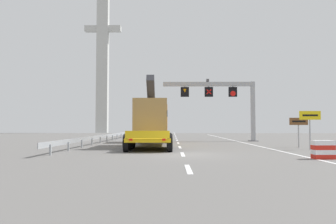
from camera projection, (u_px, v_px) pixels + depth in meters
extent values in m
plane|color=slate|center=(185.00, 155.00, 17.55)|extent=(112.00, 112.00, 0.00)
cube|color=silver|center=(188.00, 169.00, 11.56)|extent=(0.20, 2.60, 0.01)
cube|color=silver|center=(183.00, 154.00, 17.62)|extent=(0.20, 2.60, 0.01)
cube|color=silver|center=(180.00, 147.00, 23.68)|extent=(0.20, 2.60, 0.01)
cube|color=silver|center=(178.00, 143.00, 29.74)|extent=(0.20, 2.60, 0.01)
cube|color=silver|center=(177.00, 140.00, 35.80)|extent=(0.20, 2.60, 0.01)
cube|color=silver|center=(176.00, 138.00, 41.87)|extent=(0.20, 2.60, 0.01)
cube|color=silver|center=(176.00, 137.00, 47.93)|extent=(0.20, 2.60, 0.01)
cube|color=silver|center=(175.00, 136.00, 53.99)|extent=(0.20, 2.60, 0.01)
cube|color=silver|center=(175.00, 135.00, 60.05)|extent=(0.20, 2.60, 0.01)
cube|color=silver|center=(175.00, 134.00, 66.11)|extent=(0.20, 2.60, 0.01)
cube|color=silver|center=(174.00, 133.00, 72.17)|extent=(0.20, 2.60, 0.01)
cube|color=silver|center=(174.00, 133.00, 78.23)|extent=(0.20, 2.60, 0.01)
cube|color=silver|center=(174.00, 132.00, 84.29)|extent=(0.20, 2.60, 0.01)
cube|color=silver|center=(245.00, 143.00, 29.47)|extent=(0.20, 63.00, 0.01)
cube|color=#9EA0A5|center=(253.00, 111.00, 33.51)|extent=(0.40, 0.40, 6.39)
cube|color=slate|center=(253.00, 141.00, 33.36)|extent=(0.90, 0.90, 0.08)
cube|color=#9EA0A5|center=(209.00, 84.00, 33.69)|extent=(9.83, 0.44, 0.44)
cube|color=#4C4C51|center=(208.00, 80.00, 33.71)|extent=(0.28, 0.40, 0.28)
cube|color=black|center=(233.00, 92.00, 33.63)|extent=(0.89, 0.24, 1.05)
cube|color=#9EA0A5|center=(233.00, 87.00, 33.65)|extent=(0.08, 0.08, 0.16)
cone|color=red|center=(233.00, 93.00, 33.49)|extent=(0.57, 0.02, 0.57)
cube|color=black|center=(209.00, 92.00, 33.66)|extent=(0.89, 0.24, 1.05)
cube|color=#9EA0A5|center=(209.00, 87.00, 33.68)|extent=(0.08, 0.08, 0.16)
cube|color=red|center=(209.00, 92.00, 33.53)|extent=(0.55, 0.02, 0.55)
cube|color=red|center=(209.00, 92.00, 33.53)|extent=(0.55, 0.02, 0.55)
cube|color=black|center=(185.00, 92.00, 33.69)|extent=(0.89, 0.24, 1.05)
cube|color=#9EA0A5|center=(185.00, 87.00, 33.71)|extent=(0.08, 0.08, 0.16)
cone|color=orange|center=(185.00, 91.00, 33.56)|extent=(0.32, 0.32, 0.37)
cube|color=yellow|center=(151.00, 138.00, 23.85)|extent=(3.04, 10.46, 0.24)
cube|color=yellow|center=(147.00, 135.00, 18.60)|extent=(2.66, 0.14, 0.44)
cylinder|color=black|center=(126.00, 143.00, 19.33)|extent=(0.35, 1.11, 1.10)
cylinder|color=black|center=(170.00, 143.00, 19.37)|extent=(0.35, 1.11, 1.10)
cylinder|color=black|center=(128.00, 142.00, 20.38)|extent=(0.35, 1.11, 1.10)
cylinder|color=black|center=(170.00, 142.00, 20.41)|extent=(0.35, 1.11, 1.10)
cylinder|color=black|center=(130.00, 141.00, 21.43)|extent=(0.35, 1.11, 1.10)
cylinder|color=black|center=(169.00, 141.00, 21.46)|extent=(0.35, 1.11, 1.10)
cylinder|color=black|center=(132.00, 141.00, 22.48)|extent=(0.35, 1.11, 1.10)
cylinder|color=black|center=(169.00, 141.00, 22.51)|extent=(0.35, 1.11, 1.10)
cylinder|color=black|center=(133.00, 140.00, 23.53)|extent=(0.35, 1.11, 1.10)
cylinder|color=black|center=(169.00, 140.00, 23.56)|extent=(0.35, 1.11, 1.10)
cube|color=orange|center=(154.00, 121.00, 31.01)|extent=(2.65, 3.26, 3.10)
cube|color=black|center=(154.00, 114.00, 31.04)|extent=(2.68, 3.28, 0.60)
cylinder|color=black|center=(142.00, 137.00, 31.80)|extent=(0.37, 1.11, 1.10)
cylinder|color=black|center=(167.00, 137.00, 31.83)|extent=(0.37, 1.11, 1.10)
cylinder|color=black|center=(140.00, 137.00, 29.80)|extent=(0.37, 1.11, 1.10)
cylinder|color=black|center=(167.00, 137.00, 29.83)|extent=(0.37, 1.11, 1.10)
cube|color=#9E7A47|center=(151.00, 118.00, 24.32)|extent=(2.51, 5.77, 2.70)
cube|color=#2D2D33|center=(151.00, 92.00, 23.55)|extent=(0.63, 2.95, 2.29)
cube|color=red|center=(131.00, 140.00, 18.53)|extent=(0.20, 0.06, 0.12)
cube|color=red|center=(164.00, 140.00, 18.55)|extent=(0.20, 0.06, 0.12)
cylinder|color=#9EA0A5|center=(310.00, 130.00, 21.27)|extent=(0.10, 0.10, 2.63)
cube|color=yellow|center=(310.00, 115.00, 21.25)|extent=(1.44, 0.06, 0.59)
cube|color=black|center=(310.00, 115.00, 21.22)|extent=(1.04, 0.01, 0.12)
cylinder|color=#9EA0A5|center=(299.00, 133.00, 23.55)|extent=(0.10, 0.10, 2.23)
cube|color=brown|center=(299.00, 121.00, 23.53)|extent=(1.38, 0.06, 0.54)
cube|color=black|center=(299.00, 121.00, 23.50)|extent=(0.99, 0.01, 0.12)
cube|color=red|center=(323.00, 157.00, 15.17)|extent=(1.02, 0.55, 0.23)
cube|color=white|center=(323.00, 152.00, 15.18)|extent=(1.02, 0.55, 0.22)
cube|color=red|center=(323.00, 147.00, 15.19)|extent=(1.02, 0.55, 0.23)
cube|color=white|center=(323.00, 143.00, 15.20)|extent=(1.02, 0.55, 0.23)
cube|color=#999EA3|center=(109.00, 135.00, 33.69)|extent=(0.04, 36.08, 0.32)
cube|color=#999EA3|center=(50.00, 150.00, 17.15)|extent=(0.10, 0.10, 0.60)
cube|color=#999EA3|center=(68.00, 146.00, 20.16)|extent=(0.10, 0.10, 0.60)
cube|color=#999EA3|center=(82.00, 144.00, 23.16)|extent=(0.10, 0.10, 0.60)
cube|color=#999EA3|center=(92.00, 142.00, 26.16)|extent=(0.10, 0.10, 0.60)
cube|color=#999EA3|center=(100.00, 140.00, 29.17)|extent=(0.10, 0.10, 0.60)
cube|color=#999EA3|center=(107.00, 139.00, 32.17)|extent=(0.10, 0.10, 0.60)
cube|color=#999EA3|center=(112.00, 138.00, 35.17)|extent=(0.10, 0.10, 0.60)
cube|color=#999EA3|center=(117.00, 137.00, 38.18)|extent=(0.10, 0.10, 0.60)
cube|color=#999EA3|center=(121.00, 136.00, 41.18)|extent=(0.10, 0.10, 0.60)
cube|color=#999EA3|center=(125.00, 135.00, 44.18)|extent=(0.10, 0.10, 0.60)
cube|color=#999EA3|center=(128.00, 135.00, 47.18)|extent=(0.10, 0.10, 0.60)
cube|color=#999EA3|center=(130.00, 134.00, 50.19)|extent=(0.10, 0.10, 0.60)
cube|color=#B7B7B2|center=(103.00, 49.00, 78.04)|extent=(2.80, 2.00, 41.90)
cube|color=#B7B7B2|center=(103.00, 29.00, 78.27)|extent=(9.00, 1.60, 1.40)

